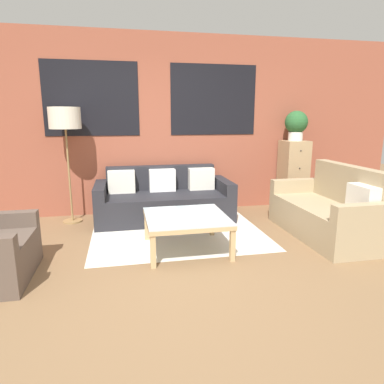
% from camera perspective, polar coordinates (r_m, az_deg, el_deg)
% --- Properties ---
extents(ground_plane, '(16.00, 16.00, 0.00)m').
position_cam_1_polar(ground_plane, '(3.51, -1.63, -13.50)').
color(ground_plane, brown).
extents(wall_back_brick, '(8.40, 0.09, 2.80)m').
position_cam_1_polar(wall_back_brick, '(5.58, -6.18, 11.05)').
color(wall_back_brick, brown).
rests_on(wall_back_brick, ground_plane).
extents(rug, '(2.26, 1.79, 0.00)m').
position_cam_1_polar(rug, '(4.64, -2.32, -6.86)').
color(rug, silver).
rests_on(rug, ground_plane).
extents(couch_dark, '(2.02, 0.88, 0.78)m').
position_cam_1_polar(couch_dark, '(5.25, -4.72, -1.39)').
color(couch_dark, '#232328').
rests_on(couch_dark, ground_plane).
extents(settee_vintage, '(0.80, 1.67, 0.92)m').
position_cam_1_polar(settee_vintage, '(4.82, 21.87, -3.24)').
color(settee_vintage, tan).
rests_on(settee_vintage, ground_plane).
extents(coffee_table, '(0.93, 0.93, 0.42)m').
position_cam_1_polar(coffee_table, '(3.99, -0.99, -4.77)').
color(coffee_table, silver).
rests_on(coffee_table, ground_plane).
extents(floor_lamp, '(0.44, 0.44, 1.67)m').
position_cam_1_polar(floor_lamp, '(5.22, -20.41, 10.91)').
color(floor_lamp, olive).
rests_on(floor_lamp, ground_plane).
extents(drawer_cabinet, '(0.40, 0.43, 1.15)m').
position_cam_1_polar(drawer_cabinet, '(6.06, 16.47, 2.77)').
color(drawer_cabinet, tan).
rests_on(drawer_cabinet, ground_plane).
extents(potted_plant, '(0.37, 0.37, 0.49)m').
position_cam_1_polar(potted_plant, '(5.98, 16.97, 10.77)').
color(potted_plant, silver).
rests_on(potted_plant, drawer_cabinet).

